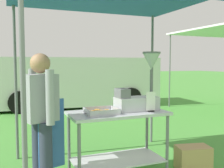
% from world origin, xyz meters
% --- Properties ---
extents(ground_plane, '(70.00, 70.00, 0.00)m').
position_xyz_m(ground_plane, '(0.00, 6.00, 0.00)').
color(ground_plane, '#478E38').
extents(donut_cart, '(1.28, 0.64, 0.87)m').
position_xyz_m(donut_cart, '(0.24, 1.37, 0.63)').
color(donut_cart, '#B7B7BC').
rests_on(donut_cart, ground).
extents(donut_tray, '(0.39, 0.31, 0.07)m').
position_xyz_m(donut_tray, '(0.00, 1.31, 0.90)').
color(donut_tray, '#B7B7BC').
rests_on(donut_tray, donut_cart).
extents(donut_fryer, '(0.62, 0.28, 0.78)m').
position_xyz_m(donut_fryer, '(0.56, 1.37, 1.14)').
color(donut_fryer, '#B7B7BC').
rests_on(donut_fryer, donut_cart).
extents(menu_sign, '(0.13, 0.05, 0.26)m').
position_xyz_m(menu_sign, '(0.64, 1.21, 0.98)').
color(menu_sign, black).
rests_on(menu_sign, donut_cart).
extents(vendor, '(0.46, 0.53, 1.61)m').
position_xyz_m(vendor, '(-0.73, 1.24, 0.90)').
color(vendor, '#2D3347').
rests_on(vendor, ground).
extents(supply_crate, '(0.52, 0.37, 0.33)m').
position_xyz_m(supply_crate, '(1.33, 1.20, 0.17)').
color(supply_crate, tan).
rests_on(supply_crate, ground).
extents(van_white, '(5.86, 2.43, 1.69)m').
position_xyz_m(van_white, '(1.08, 7.27, 0.88)').
color(van_white, white).
rests_on(van_white, ground).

